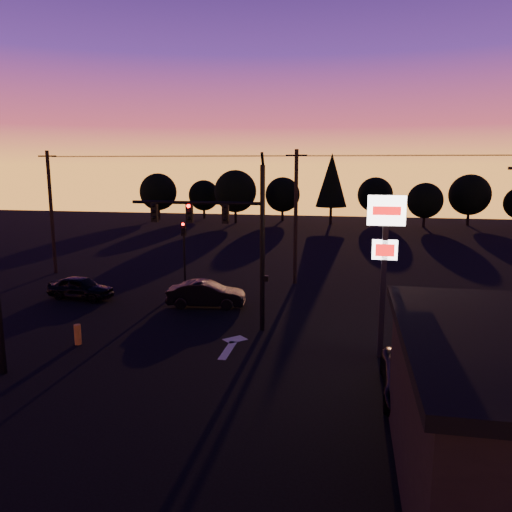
% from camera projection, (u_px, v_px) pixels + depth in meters
% --- Properties ---
extents(ground, '(120.00, 120.00, 0.00)m').
position_uv_depth(ground, '(211.00, 358.00, 20.95)').
color(ground, black).
rests_on(ground, ground).
extents(lane_arrow, '(1.20, 3.10, 0.01)m').
position_uv_depth(lane_arrow, '(231.00, 345.00, 22.47)').
color(lane_arrow, beige).
rests_on(lane_arrow, ground).
extents(traffic_signal_mast, '(6.79, 0.52, 8.58)m').
position_uv_depth(traffic_signal_mast, '(230.00, 230.00, 23.93)').
color(traffic_signal_mast, black).
rests_on(traffic_signal_mast, ground).
extents(secondary_signal, '(0.30, 0.31, 4.35)m').
position_uv_depth(secondary_signal, '(184.00, 245.00, 32.45)').
color(secondary_signal, black).
rests_on(secondary_signal, ground).
extents(pylon_sign, '(1.50, 0.28, 6.80)m').
position_uv_depth(pylon_sign, '(385.00, 242.00, 20.23)').
color(pylon_sign, black).
rests_on(pylon_sign, ground).
extents(utility_pole_0, '(1.40, 0.26, 9.00)m').
position_uv_depth(utility_pole_0, '(51.00, 212.00, 36.57)').
color(utility_pole_0, black).
rests_on(utility_pole_0, ground).
extents(utility_pole_1, '(1.40, 0.26, 9.00)m').
position_uv_depth(utility_pole_1, '(296.00, 216.00, 33.28)').
color(utility_pole_1, black).
rests_on(utility_pole_1, ground).
extents(power_wires, '(36.00, 1.22, 0.07)m').
position_uv_depth(power_wires, '(297.00, 156.00, 32.56)').
color(power_wires, black).
rests_on(power_wires, ground).
extents(bollard, '(0.31, 0.31, 0.92)m').
position_uv_depth(bollard, '(78.00, 334.00, 22.50)').
color(bollard, orange).
rests_on(bollard, ground).
extents(tree_0, '(5.36, 5.36, 6.74)m').
position_uv_depth(tree_0, '(158.00, 192.00, 72.55)').
color(tree_0, black).
rests_on(tree_0, ground).
extents(tree_1, '(4.54, 4.54, 5.71)m').
position_uv_depth(tree_1, '(204.00, 195.00, 74.47)').
color(tree_1, black).
rests_on(tree_1, ground).
extents(tree_2, '(5.77, 5.78, 7.26)m').
position_uv_depth(tree_2, '(235.00, 191.00, 68.37)').
color(tree_2, black).
rests_on(tree_2, ground).
extents(tree_3, '(4.95, 4.95, 6.22)m').
position_uv_depth(tree_3, '(283.00, 195.00, 71.25)').
color(tree_3, black).
rests_on(tree_3, ground).
extents(tree_4, '(4.18, 4.18, 9.50)m').
position_uv_depth(tree_4, '(332.00, 180.00, 66.68)').
color(tree_4, black).
rests_on(tree_4, ground).
extents(tree_5, '(4.95, 4.95, 6.22)m').
position_uv_depth(tree_5, '(375.00, 195.00, 70.81)').
color(tree_5, black).
rests_on(tree_5, ground).
extents(tree_6, '(4.54, 4.54, 5.71)m').
position_uv_depth(tree_6, '(425.00, 201.00, 63.98)').
color(tree_6, black).
rests_on(tree_6, ground).
extents(tree_7, '(5.36, 5.36, 6.74)m').
position_uv_depth(tree_7, '(470.00, 195.00, 65.67)').
color(tree_7, black).
rests_on(tree_7, ground).
extents(car_left, '(4.19, 2.09, 1.37)m').
position_uv_depth(car_left, '(81.00, 288.00, 30.12)').
color(car_left, black).
rests_on(car_left, ground).
extents(car_mid, '(4.58, 2.07, 1.46)m').
position_uv_depth(car_mid, '(206.00, 294.00, 28.47)').
color(car_mid, black).
rests_on(car_mid, ground).
extents(suv_parked, '(2.41, 5.04, 1.39)m').
position_uv_depth(suv_parked, '(416.00, 379.00, 17.31)').
color(suv_parked, black).
rests_on(suv_parked, ground).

